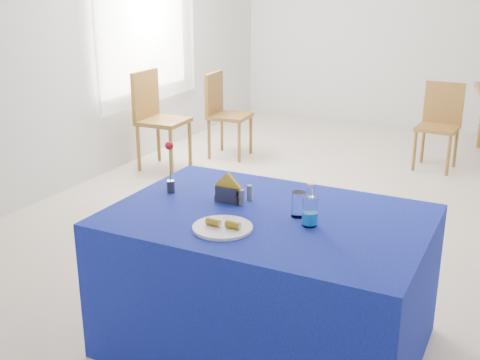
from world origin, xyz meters
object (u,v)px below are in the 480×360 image
at_px(chair_bg_left, 440,119).
at_px(chair_win_a, 156,113).
at_px(blue_table, 267,281).
at_px(water_bottle, 310,212).
at_px(chair_win_b, 223,109).
at_px(plate, 223,228).

distance_m(chair_bg_left, chair_win_a, 2.94).
bearing_deg(blue_table, chair_bg_left, 85.83).
distance_m(water_bottle, chair_win_b, 3.86).
distance_m(blue_table, chair_win_b, 3.68).
relative_size(blue_table, chair_win_b, 1.72).
distance_m(water_bottle, chair_win_a, 3.60).
distance_m(blue_table, chair_bg_left, 3.77).
bearing_deg(chair_win_b, chair_bg_left, -79.33).
bearing_deg(chair_win_a, water_bottle, -135.86).
bearing_deg(chair_bg_left, plate, -92.04).
distance_m(chair_win_a, chair_win_b, 0.81).
xyz_separation_m(blue_table, chair_win_b, (-1.94, 3.13, 0.16)).
height_order(blue_table, chair_win_a, chair_win_a).
xyz_separation_m(water_bottle, chair_win_a, (-2.59, 2.48, -0.25)).
xyz_separation_m(plate, water_bottle, (0.36, 0.23, 0.06)).
relative_size(plate, blue_table, 0.18).
distance_m(water_bottle, chair_bg_left, 3.81).
xyz_separation_m(blue_table, chair_bg_left, (0.27, 3.76, 0.13)).
relative_size(chair_bg_left, chair_win_a, 0.88).
bearing_deg(chair_bg_left, chair_win_b, -160.65).
height_order(blue_table, water_bottle, water_bottle).
height_order(plate, chair_bg_left, chair_bg_left).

